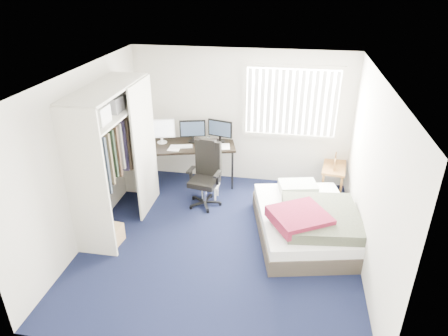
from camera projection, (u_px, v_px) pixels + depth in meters
name	position (u px, v px, depth m)	size (l,w,h in m)	color
ground	(221.00, 241.00, 6.06)	(4.20, 4.20, 0.00)	black
room_shell	(221.00, 150.00, 5.39)	(4.20, 4.20, 4.20)	silver
window_assembly	(292.00, 102.00, 7.01)	(1.72, 0.09, 1.32)	white
closet	(114.00, 145.00, 5.95)	(0.64, 1.84, 2.22)	beige
desk	(190.00, 143.00, 7.38)	(1.77, 1.15, 1.26)	black
office_chair	(206.00, 180.00, 6.86)	(0.62, 0.62, 1.16)	black
footstool	(210.00, 188.00, 7.14)	(0.33, 0.27, 0.25)	white
nightstand	(334.00, 168.00, 7.21)	(0.49, 0.83, 0.72)	brown
bed	(307.00, 221.00, 6.04)	(1.78, 2.14, 0.63)	#3B332A
pine_box	(109.00, 234.00, 5.98)	(0.37, 0.28, 0.28)	tan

